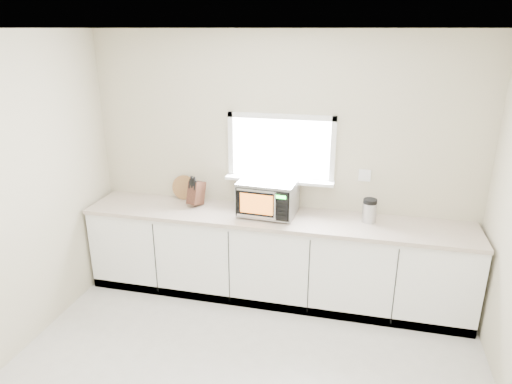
% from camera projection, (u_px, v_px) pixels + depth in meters
% --- Properties ---
extents(back_wall, '(4.00, 0.17, 2.70)m').
position_uv_depth(back_wall, '(281.00, 165.00, 4.71)').
color(back_wall, beige).
rests_on(back_wall, ground).
extents(cabinets, '(3.92, 0.60, 0.88)m').
position_uv_depth(cabinets, '(274.00, 258.00, 4.75)').
color(cabinets, white).
rests_on(cabinets, ground).
extents(countertop, '(3.92, 0.64, 0.04)m').
position_uv_depth(countertop, '(274.00, 218.00, 4.58)').
color(countertop, '#B9A999').
rests_on(countertop, cabinets).
extents(microwave, '(0.58, 0.49, 0.36)m').
position_uv_depth(microwave, '(268.00, 197.00, 4.56)').
color(microwave, black).
rests_on(microwave, countertop).
extents(knife_block, '(0.17, 0.25, 0.34)m').
position_uv_depth(knife_block, '(196.00, 192.00, 4.81)').
color(knife_block, '#4A281A').
rests_on(knife_block, countertop).
extents(cutting_board, '(0.27, 0.06, 0.27)m').
position_uv_depth(cutting_board, '(184.00, 187.00, 4.99)').
color(cutting_board, olive).
rests_on(cutting_board, countertop).
extents(coffee_grinder, '(0.15, 0.15, 0.24)m').
position_uv_depth(coffee_grinder, '(369.00, 210.00, 4.41)').
color(coffee_grinder, '#ADAFB4').
rests_on(coffee_grinder, countertop).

